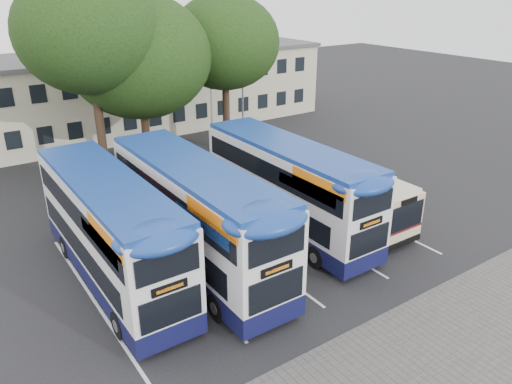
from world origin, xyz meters
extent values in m
plane|color=black|center=(0.00, 0.00, 0.00)|extent=(120.00, 120.00, 0.00)
cube|color=#595654|center=(-2.00, -5.00, 0.01)|extent=(40.00, 6.00, 0.01)
cube|color=silver|center=(-10.75, 5.00, 0.01)|extent=(0.12, 11.00, 0.01)
cube|color=silver|center=(-7.25, 5.00, 0.01)|extent=(0.12, 11.00, 0.01)
cube|color=silver|center=(-3.75, 5.00, 0.01)|extent=(0.12, 11.00, 0.01)
cube|color=silver|center=(-0.25, 5.00, 0.01)|extent=(0.12, 11.00, 0.01)
cube|color=silver|center=(3.25, 5.00, 0.01)|extent=(0.12, 11.00, 0.01)
cube|color=#B4A991|center=(0.00, 27.00, 3.00)|extent=(32.00, 8.00, 6.00)
cube|color=#4C4C4F|center=(0.00, 27.00, 6.05)|extent=(32.40, 8.40, 0.30)
cube|color=black|center=(0.00, 22.98, 1.70)|extent=(30.00, 0.06, 1.20)
cube|color=black|center=(0.00, 22.98, 4.50)|extent=(30.00, 0.06, 1.20)
cylinder|color=gray|center=(6.00, 20.00, 4.50)|extent=(0.14, 0.14, 9.00)
cube|color=gray|center=(6.00, 20.00, 9.00)|extent=(0.12, 0.80, 0.12)
cube|color=gray|center=(6.00, 19.60, 8.95)|extent=(0.25, 0.50, 0.12)
cylinder|color=black|center=(-6.13, 16.66, 3.22)|extent=(0.50, 0.50, 6.44)
ellipsoid|color=black|center=(-6.13, 16.66, 8.76)|extent=(7.95, 7.95, 6.76)
cylinder|color=black|center=(-3.06, 17.44, 2.62)|extent=(0.50, 0.50, 5.24)
ellipsoid|color=black|center=(-3.06, 17.44, 7.13)|extent=(8.72, 8.72, 7.41)
cylinder|color=black|center=(3.25, 17.94, 2.76)|extent=(0.50, 0.50, 5.52)
ellipsoid|color=black|center=(3.25, 17.94, 7.51)|extent=(7.44, 7.44, 6.32)
cube|color=#10123C|center=(-9.50, 5.75, 0.71)|extent=(2.53, 10.61, 0.81)
cube|color=silver|center=(-9.50, 5.75, 2.68)|extent=(2.53, 10.61, 3.13)
cube|color=navy|center=(-9.50, 5.75, 4.30)|extent=(2.48, 10.40, 0.30)
cube|color=black|center=(-9.50, 6.06, 1.82)|extent=(2.57, 9.40, 1.01)
cube|color=black|center=(-9.50, 5.75, 3.39)|extent=(2.57, 10.01, 0.91)
cube|color=orange|center=(-8.23, 2.27, 3.94)|extent=(0.02, 3.23, 0.56)
cube|color=black|center=(-9.50, 0.42, 2.58)|extent=(1.21, 0.06, 0.30)
cylinder|color=black|center=(-10.65, 8.84, 0.51)|extent=(0.30, 1.01, 1.01)
cylinder|color=black|center=(-8.36, 8.84, 0.51)|extent=(0.30, 1.01, 1.01)
cylinder|color=black|center=(-10.65, 2.27, 0.51)|extent=(0.30, 1.01, 1.01)
cylinder|color=black|center=(-8.36, 2.27, 0.51)|extent=(0.30, 1.01, 1.01)
cube|color=red|center=(-8.22, 7.02, 3.39)|extent=(0.02, 4.04, 0.86)
cube|color=#10123C|center=(-6.21, 4.83, 0.74)|extent=(2.63, 11.04, 0.84)
cube|color=silver|center=(-6.21, 4.83, 2.79)|extent=(2.63, 11.04, 3.26)
cube|color=navy|center=(-6.21, 4.83, 4.47)|extent=(2.58, 10.82, 0.32)
cube|color=black|center=(-6.21, 5.14, 1.89)|extent=(2.67, 9.78, 1.05)
cube|color=black|center=(-6.21, 4.83, 3.52)|extent=(2.67, 10.41, 0.95)
cube|color=orange|center=(-4.89, 1.20, 4.10)|extent=(0.02, 3.36, 0.58)
cube|color=black|center=(-6.21, -0.72, 2.68)|extent=(1.26, 0.06, 0.32)
cylinder|color=black|center=(-7.40, 8.03, 0.53)|extent=(0.32, 1.05, 1.05)
cylinder|color=black|center=(-5.03, 8.03, 0.53)|extent=(0.32, 1.05, 1.05)
cylinder|color=black|center=(-7.40, 1.20, 0.53)|extent=(0.32, 1.05, 1.05)
cylinder|color=black|center=(-5.03, 1.20, 0.53)|extent=(0.32, 1.05, 1.05)
cube|color=#10123C|center=(-1.00, 5.35, 0.70)|extent=(2.51, 10.54, 0.80)
cube|color=silver|center=(-1.00, 5.35, 2.66)|extent=(2.51, 10.54, 3.11)
cube|color=navy|center=(-1.00, 5.35, 4.27)|extent=(2.46, 10.33, 0.30)
cube|color=black|center=(-1.00, 5.65, 1.81)|extent=(2.55, 9.34, 1.00)
cube|color=black|center=(-1.00, 5.35, 3.36)|extent=(2.55, 9.94, 0.90)
cube|color=orange|center=(0.26, 1.89, 3.92)|extent=(0.02, 3.21, 0.55)
cube|color=black|center=(-1.00, 0.05, 2.56)|extent=(1.20, 0.06, 0.30)
cylinder|color=black|center=(-2.14, 8.42, 0.50)|extent=(0.30, 1.00, 1.00)
cylinder|color=black|center=(0.13, 8.42, 0.50)|extent=(0.30, 1.00, 1.00)
cylinder|color=black|center=(-2.14, 1.89, 0.50)|extent=(0.30, 1.00, 1.00)
cylinder|color=black|center=(0.13, 1.89, 0.50)|extent=(0.30, 1.00, 1.00)
cube|color=beige|center=(2.08, 5.31, 1.44)|extent=(2.28, 9.13, 2.33)
cube|color=beige|center=(2.08, 5.31, 2.65)|extent=(2.19, 8.76, 0.18)
cube|color=black|center=(2.08, 5.77, 1.83)|extent=(2.32, 7.30, 0.82)
cube|color=#4F0F17|center=(2.08, 5.31, 1.05)|extent=(2.31, 9.15, 0.11)
cube|color=black|center=(2.08, 0.73, 1.73)|extent=(2.01, 0.06, 1.19)
cylinder|color=black|center=(1.05, 2.21, 0.46)|extent=(0.27, 0.91, 0.91)
cylinder|color=black|center=(3.11, 2.21, 0.46)|extent=(0.27, 0.91, 0.91)
cylinder|color=black|center=(1.05, 8.05, 0.46)|extent=(0.27, 0.91, 0.91)
cylinder|color=black|center=(3.11, 8.05, 0.46)|extent=(0.27, 0.91, 0.91)
camera|label=1|loc=(-14.69, -11.81, 11.35)|focal=35.00mm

